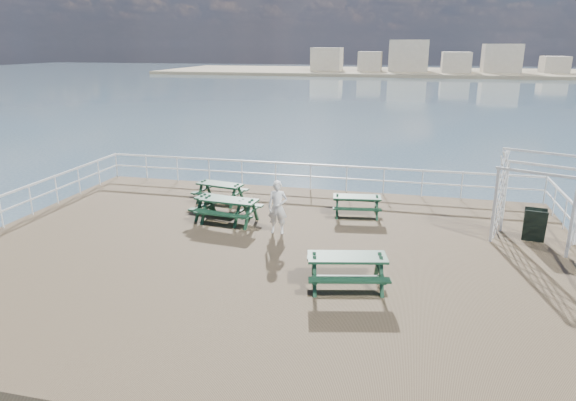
# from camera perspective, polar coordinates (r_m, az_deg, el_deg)

# --- Properties ---
(ground) EXTENTS (18.00, 14.00, 0.30)m
(ground) POSITION_cam_1_polar(r_m,az_deg,el_deg) (14.89, -2.62, -6.32)
(ground) COLOR brown
(ground) RESTS_ON ground
(sea_backdrop) EXTENTS (300.00, 300.00, 9.20)m
(sea_backdrop) POSITION_cam_1_polar(r_m,az_deg,el_deg) (147.58, 17.39, 13.83)
(sea_backdrop) COLOR #3F556A
(sea_backdrop) RESTS_ON ground
(railing) EXTENTS (17.77, 13.76, 1.10)m
(railing) POSITION_cam_1_polar(r_m,az_deg,el_deg) (16.89, -0.50, 0.26)
(railing) COLOR silver
(railing) RESTS_ON ground
(picnic_table_a) EXTENTS (1.96, 1.69, 0.84)m
(picnic_table_a) POSITION_cam_1_polar(r_m,az_deg,el_deg) (19.42, -7.56, 1.31)
(picnic_table_a) COLOR #133621
(picnic_table_a) RESTS_ON ground
(picnic_table_b) EXTENTS (2.01, 1.68, 0.91)m
(picnic_table_b) POSITION_cam_1_polar(r_m,az_deg,el_deg) (17.19, -6.54, -0.55)
(picnic_table_b) COLOR #133621
(picnic_table_b) RESTS_ON ground
(picnic_table_c) EXTENTS (1.80, 1.52, 0.80)m
(picnic_table_c) POSITION_cam_1_polar(r_m,az_deg,el_deg) (17.92, 7.66, -0.12)
(picnic_table_c) COLOR #133621
(picnic_table_c) RESTS_ON ground
(picnic_table_d) EXTENTS (2.06, 1.79, 0.88)m
(picnic_table_d) POSITION_cam_1_polar(r_m,az_deg,el_deg) (17.43, -7.32, -0.42)
(picnic_table_d) COLOR #133621
(picnic_table_d) RESTS_ON ground
(picnic_table_e) EXTENTS (2.21, 1.93, 0.93)m
(picnic_table_e) POSITION_cam_1_polar(r_m,az_deg,el_deg) (12.67, 6.57, -7.06)
(picnic_table_e) COLOR #133621
(picnic_table_e) RESTS_ON ground
(trellis_arbor) EXTENTS (2.53, 1.96, 2.79)m
(trellis_arbor) POSITION_cam_1_polar(r_m,az_deg,el_deg) (16.75, 25.89, -0.33)
(trellis_arbor) COLOR silver
(trellis_arbor) RESTS_ON ground
(sandwich_board) EXTENTS (0.70, 0.57, 1.04)m
(sandwich_board) POSITION_cam_1_polar(r_m,az_deg,el_deg) (17.14, 25.71, -2.53)
(sandwich_board) COLOR black
(sandwich_board) RESTS_ON ground
(person) EXTENTS (0.63, 0.43, 1.70)m
(person) POSITION_cam_1_polar(r_m,az_deg,el_deg) (16.04, -1.16, -0.75)
(person) COLOR white
(person) RESTS_ON ground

